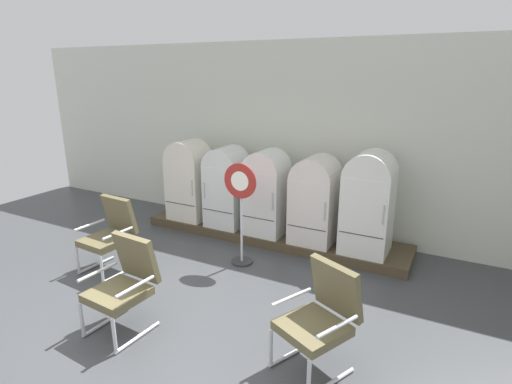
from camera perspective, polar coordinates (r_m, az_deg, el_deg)
name	(u,v)px	position (r m, az deg, el deg)	size (l,w,h in m)	color
ground	(153,336)	(4.86, -14.33, -19.04)	(12.00, 10.00, 0.05)	#3F4145
back_wall	(288,138)	(7.16, 4.59, 7.59)	(11.76, 0.12, 3.27)	silver
display_plinth	(272,234)	(7.03, 2.23, -5.92)	(4.61, 0.95, 0.15)	#483C29
refrigerator_0	(189,178)	(7.45, -9.42, 1.96)	(0.69, 0.61, 1.45)	silver
refrigerator_1	(227,185)	(7.03, -4.17, 1.04)	(0.64, 0.63, 1.40)	silver
refrigerator_2	(266,190)	(6.66, 1.46, 0.27)	(0.65, 0.63, 1.41)	white
refrigerator_3	(315,198)	(6.39, 8.31, -0.79)	(0.67, 0.70, 1.38)	silver
refrigerator_4	(368,200)	(6.15, 15.54, -1.10)	(0.69, 0.69, 1.53)	white
armchair_left	(110,231)	(6.18, -19.81, -5.24)	(0.67, 0.73, 1.05)	silver
armchair_right	(321,314)	(4.04, 9.18, -16.58)	(0.81, 0.87, 1.05)	silver
armchair_center	(125,281)	(4.75, -17.98, -11.81)	(0.67, 0.74, 1.05)	silver
sign_stand	(241,213)	(5.88, -2.15, -2.91)	(0.51, 0.32, 1.54)	#2D2D30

